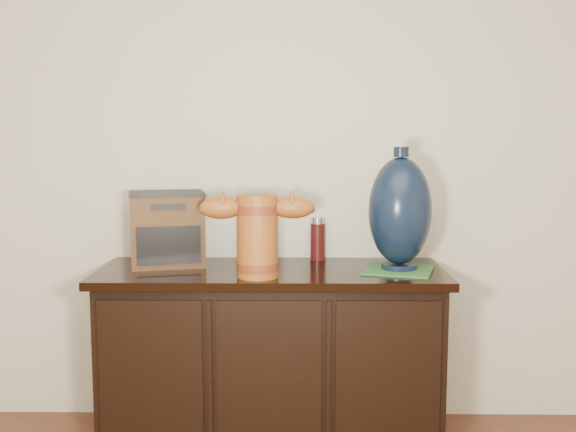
{
  "coord_description": "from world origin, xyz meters",
  "views": [
    {
      "loc": [
        0.11,
        -0.57,
        1.32
      ],
      "look_at": [
        0.07,
        2.18,
        0.99
      ],
      "focal_mm": 42.0,
      "sensor_mm": 36.0,
      "label": 1
    }
  ],
  "objects_px": {
    "terracotta_vessel": "(257,231)",
    "tv_radio": "(167,229)",
    "sideboard": "(271,353)",
    "spray_can": "(318,239)",
    "lamp_base": "(400,211)"
  },
  "relations": [
    {
      "from": "sideboard",
      "to": "spray_can",
      "type": "height_order",
      "value": "spray_can"
    },
    {
      "from": "sideboard",
      "to": "tv_radio",
      "type": "distance_m",
      "value": 0.7
    },
    {
      "from": "lamp_base",
      "to": "sideboard",
      "type": "bearing_deg",
      "value": 177.06
    },
    {
      "from": "sideboard",
      "to": "tv_radio",
      "type": "xyz_separation_m",
      "value": [
        -0.46,
        0.09,
        0.53
      ]
    },
    {
      "from": "sideboard",
      "to": "lamp_base",
      "type": "xyz_separation_m",
      "value": [
        0.54,
        -0.03,
        0.62
      ]
    },
    {
      "from": "tv_radio",
      "to": "spray_can",
      "type": "xyz_separation_m",
      "value": [
        0.66,
        0.12,
        -0.06
      ]
    },
    {
      "from": "terracotta_vessel",
      "to": "spray_can",
      "type": "xyz_separation_m",
      "value": [
        0.25,
        0.37,
        -0.09
      ]
    },
    {
      "from": "lamp_base",
      "to": "terracotta_vessel",
      "type": "bearing_deg",
      "value": -167.37
    },
    {
      "from": "tv_radio",
      "to": "sideboard",
      "type": "bearing_deg",
      "value": -24.85
    },
    {
      "from": "terracotta_vessel",
      "to": "sideboard",
      "type": "bearing_deg",
      "value": 69.09
    },
    {
      "from": "tv_radio",
      "to": "lamp_base",
      "type": "relative_size",
      "value": 0.73
    },
    {
      "from": "tv_radio",
      "to": "spray_can",
      "type": "relative_size",
      "value": 1.9
    },
    {
      "from": "terracotta_vessel",
      "to": "tv_radio",
      "type": "height_order",
      "value": "terracotta_vessel"
    },
    {
      "from": "sideboard",
      "to": "lamp_base",
      "type": "bearing_deg",
      "value": -2.94
    },
    {
      "from": "sideboard",
      "to": "terracotta_vessel",
      "type": "distance_m",
      "value": 0.58
    }
  ]
}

